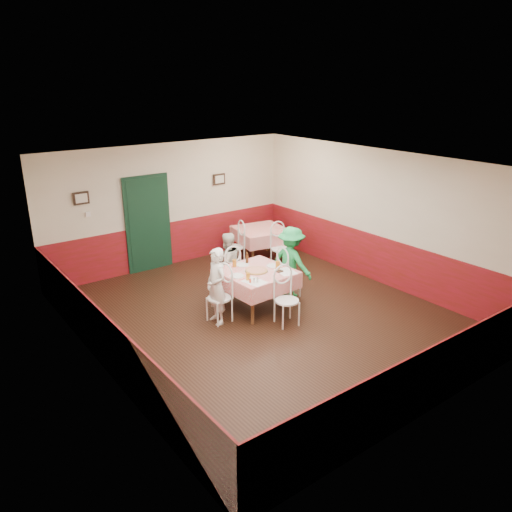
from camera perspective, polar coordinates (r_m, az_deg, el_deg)
floor at (r=9.24m, az=0.91°, el=-6.87°), size 7.00×7.00×0.00m
ceiling at (r=8.37m, az=1.01°, el=10.53°), size 7.00×7.00×0.00m
back_wall at (r=11.57m, az=-9.76°, el=5.76°), size 6.00×0.10×2.80m
front_wall at (r=6.51m, az=20.28°, el=-6.50°), size 6.00×0.10×2.80m
left_wall at (r=7.38m, az=-17.84°, el=-3.07°), size 0.10×7.00×2.80m
right_wall at (r=10.73m, az=13.77°, el=4.38°), size 0.10×7.00×2.80m
wainscot_back at (r=11.80m, az=-9.47°, el=1.50°), size 6.00×0.03×1.00m
wainscot_front at (r=6.94m, az=19.28°, el=-13.15°), size 6.00×0.03×1.00m
wainscot_left at (r=7.76m, az=-17.04°, el=-9.19°), size 0.03×7.00×1.00m
wainscot_right at (r=10.99m, az=13.35°, el=-0.16°), size 0.03×7.00×1.00m
door at (r=11.36m, az=-12.22°, el=3.51°), size 0.96×0.06×2.10m
picture_left at (r=10.69m, az=-19.36°, el=6.26°), size 0.32×0.03×0.26m
picture_right at (r=12.06m, az=-4.23°, el=8.75°), size 0.32×0.03×0.26m
thermostat at (r=10.80m, az=-18.65°, el=4.55°), size 0.10×0.03×0.10m
main_table at (r=9.40m, az=0.00°, el=-3.88°), size 1.28×1.28×0.77m
second_table at (r=11.95m, az=0.55°, el=1.38°), size 1.30×1.30×0.77m
chair_left at (r=8.90m, az=-4.23°, el=-4.82°), size 0.45×0.45×0.90m
chair_right at (r=9.89m, az=3.80°, el=-2.21°), size 0.43×0.43×0.90m
chair_far at (r=9.99m, az=-3.12°, el=-1.97°), size 0.46×0.46×0.90m
chair_near at (r=8.79m, az=3.55°, el=-5.13°), size 0.50×0.50×0.90m
chair_second_a at (r=11.51m, az=-2.42°, el=1.02°), size 0.49×0.49×0.90m
chair_second_b at (r=11.37m, az=2.85°, el=0.78°), size 0.49×0.49×0.90m
pizza at (r=9.22m, az=0.05°, el=-1.68°), size 0.42×0.42×0.03m
plate_left at (r=9.00m, az=-2.16°, el=-2.27°), size 0.26×0.26×0.01m
plate_right at (r=9.47m, az=1.99°, el=-1.13°), size 0.26×0.26×0.01m
plate_far at (r=9.52m, az=-1.57°, el=-1.01°), size 0.26×0.26×0.01m
glass_a at (r=8.81m, az=-0.92°, el=-2.36°), size 0.08×0.08×0.13m
glass_b at (r=9.31m, az=2.49°, el=-1.07°), size 0.09×0.09×0.15m
glass_c at (r=9.43m, az=-2.47°, el=-0.83°), size 0.08×0.08×0.14m
beer_bottle at (r=9.57m, az=-1.03°, el=-0.29°), size 0.06×0.06×0.21m
shaker_a at (r=8.69m, az=-0.24°, el=-2.84°), size 0.04×0.04×0.09m
shaker_b at (r=8.72m, az=0.16°, el=-2.76°), size 0.04×0.04×0.09m
shaker_c at (r=8.70m, az=-0.67°, el=-2.80°), size 0.04×0.04×0.09m
menu_left at (r=8.76m, az=-0.17°, el=-2.96°), size 0.37×0.45×0.00m
menu_right at (r=9.22m, az=3.42°, el=-1.79°), size 0.36×0.44×0.00m
wallet at (r=9.20m, az=2.72°, el=-1.76°), size 0.11×0.10×0.02m
diner_left at (r=8.77m, az=-4.54°, el=-3.47°), size 0.36×0.52×1.39m
diner_far at (r=9.96m, az=-3.31°, el=-0.88°), size 0.62×0.48×1.28m
diner_right at (r=9.83m, az=4.04°, el=-0.71°), size 0.70×1.01×1.43m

